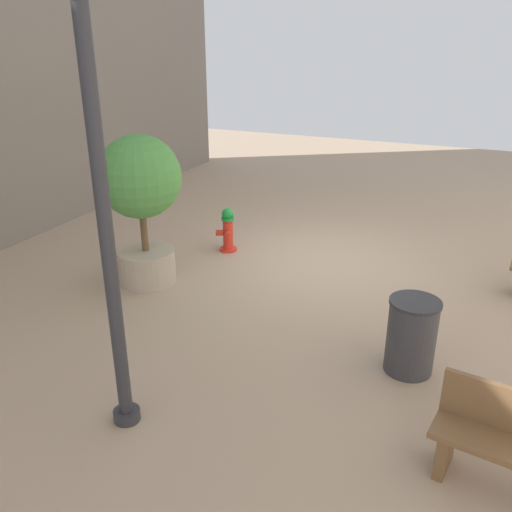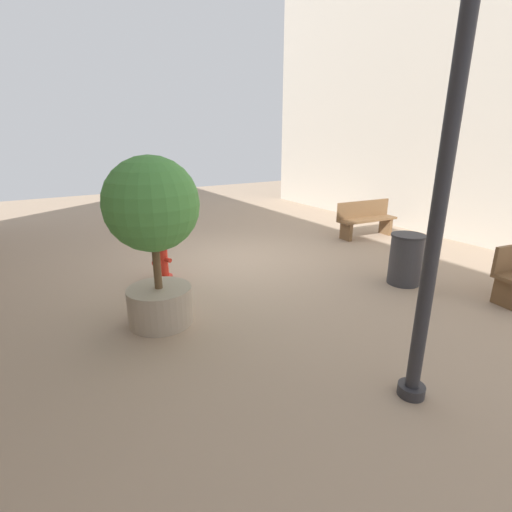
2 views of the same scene
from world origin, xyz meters
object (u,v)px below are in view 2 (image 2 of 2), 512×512
(planter_tree, at_px, (153,224))
(street_lamp, at_px, (451,128))
(trash_bin, at_px, (406,259))
(fire_hydrant, at_px, (163,258))
(bench_near, at_px, (366,218))

(planter_tree, bearing_deg, street_lamp, 120.37)
(planter_tree, distance_m, trash_bin, 4.50)
(planter_tree, height_order, trash_bin, planter_tree)
(fire_hydrant, xyz_separation_m, bench_near, (-5.63, -0.18, 0.09))
(fire_hydrant, relative_size, bench_near, 0.47)
(bench_near, xyz_separation_m, planter_tree, (6.24, 1.91, 0.98))
(planter_tree, bearing_deg, fire_hydrant, -109.42)
(bench_near, distance_m, trash_bin, 3.37)
(bench_near, relative_size, planter_tree, 0.73)
(trash_bin, bearing_deg, fire_hydrant, -34.94)
(fire_hydrant, distance_m, trash_bin, 4.51)
(bench_near, xyz_separation_m, street_lamp, (4.50, 4.87, 2.18))
(street_lamp, height_order, trash_bin, street_lamp)
(street_lamp, relative_size, trash_bin, 4.68)
(fire_hydrant, height_order, bench_near, bench_near)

